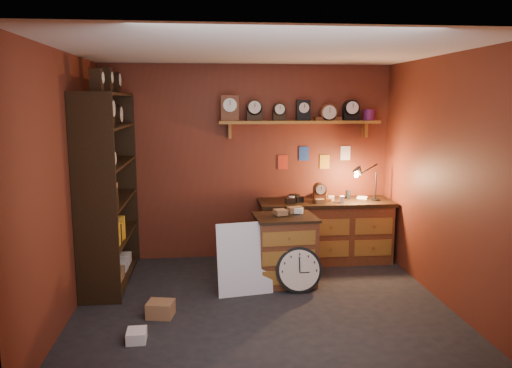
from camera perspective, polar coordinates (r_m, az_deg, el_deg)
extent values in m
plane|color=black|center=(5.60, 0.68, -13.70)|extent=(4.00, 4.00, 0.00)
cube|color=maroon|center=(6.99, -0.98, 2.45)|extent=(4.00, 0.02, 2.70)
cube|color=maroon|center=(3.47, 4.13, -4.74)|extent=(4.00, 0.02, 2.70)
cube|color=maroon|center=(5.37, -21.00, -0.29)|extent=(0.02, 3.60, 2.70)
cube|color=maroon|center=(5.80, 20.76, 0.39)|extent=(0.02, 3.60, 2.70)
cube|color=beige|center=(5.17, 0.74, 14.99)|extent=(4.00, 3.60, 0.02)
cube|color=#9C6322|center=(6.89, 4.97, 7.08)|extent=(2.20, 0.30, 0.04)
cube|color=#9C6322|center=(6.85, -3.03, 6.08)|extent=(0.04, 0.16, 0.20)
cube|color=#9C6322|center=(7.20, 12.33, 6.04)|extent=(0.04, 0.16, 0.20)
cylinder|color=#B21419|center=(7.14, 12.80, 7.72)|extent=(0.16, 0.16, 0.15)
cube|color=#A82714|center=(6.99, 0.25, 2.46)|extent=(0.14, 0.01, 0.20)
cube|color=navy|center=(7.02, 2.69, 3.46)|extent=(0.14, 0.01, 0.20)
cube|color=#C68918|center=(7.08, 5.09, 2.51)|extent=(0.14, 0.01, 0.20)
cube|color=silver|center=(7.13, 7.47, 3.48)|extent=(0.14, 0.01, 0.20)
cube|color=black|center=(6.34, -18.45, -0.59)|extent=(0.03, 1.60, 2.30)
cube|color=black|center=(5.54, -17.90, -1.95)|extent=(0.45, 0.03, 2.30)
cube|color=black|center=(7.05, -15.31, 0.54)|extent=(0.45, 0.03, 2.30)
cube|color=black|center=(6.56, -16.00, -10.05)|extent=(0.43, 1.54, 0.03)
cube|color=black|center=(6.42, -16.20, -5.84)|extent=(0.43, 1.54, 0.03)
cube|color=black|center=(6.32, -16.39, -1.90)|extent=(0.43, 1.54, 0.03)
cube|color=black|center=(6.25, -16.58, 2.16)|extent=(0.43, 1.54, 0.03)
cube|color=black|center=(6.21, -16.77, 6.28)|extent=(0.43, 1.54, 0.03)
cube|color=black|center=(6.20, -16.94, 9.78)|extent=(0.43, 1.54, 0.03)
cube|color=brown|center=(7.03, 7.87, -5.49)|extent=(1.77, 0.60, 0.80)
cube|color=black|center=(6.93, 7.95, -2.09)|extent=(1.83, 0.66, 0.05)
cube|color=#9C6322|center=(6.74, 8.48, -6.15)|extent=(1.69, 0.02, 0.52)
cylinder|color=black|center=(7.07, 13.46, -1.74)|extent=(0.12, 0.12, 0.02)
cylinder|color=black|center=(7.04, 13.52, -0.23)|extent=(0.02, 0.02, 0.38)
cylinder|color=black|center=(6.94, 12.75, 1.67)|extent=(0.27, 0.09, 0.14)
cone|color=black|center=(6.87, 11.71, 1.30)|extent=(0.18, 0.14, 0.18)
cube|color=brown|center=(6.14, 3.32, -7.60)|extent=(0.73, 0.62, 0.80)
cube|color=black|center=(6.03, 3.35, -3.81)|extent=(0.77, 0.66, 0.03)
cube|color=#9C6322|center=(5.86, 3.78, -8.43)|extent=(0.63, 0.06, 0.68)
cylinder|color=black|center=(5.90, 4.92, -9.75)|extent=(0.54, 0.17, 0.54)
cylinder|color=beige|center=(5.87, 4.98, -9.79)|extent=(0.47, 0.11, 0.46)
cube|color=black|center=(5.84, 5.01, -9.14)|extent=(0.01, 0.04, 0.17)
cube|color=black|center=(5.88, 5.56, -10.04)|extent=(0.12, 0.01, 0.01)
cube|color=silver|center=(5.93, -1.29, -12.35)|extent=(0.66, 0.28, 0.84)
cube|color=silver|center=(6.40, 0.88, -8.09)|extent=(0.62, 0.62, 0.54)
cube|color=black|center=(6.15, 1.18, -8.85)|extent=(0.44, 0.12, 0.43)
cube|color=#986A42|center=(5.39, -10.85, -13.86)|extent=(0.30, 0.27, 0.16)
cube|color=white|center=(4.95, -13.49, -16.50)|extent=(0.18, 0.22, 0.11)
cube|color=#986A42|center=(6.59, -2.80, -9.20)|extent=(0.29, 0.26, 0.19)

